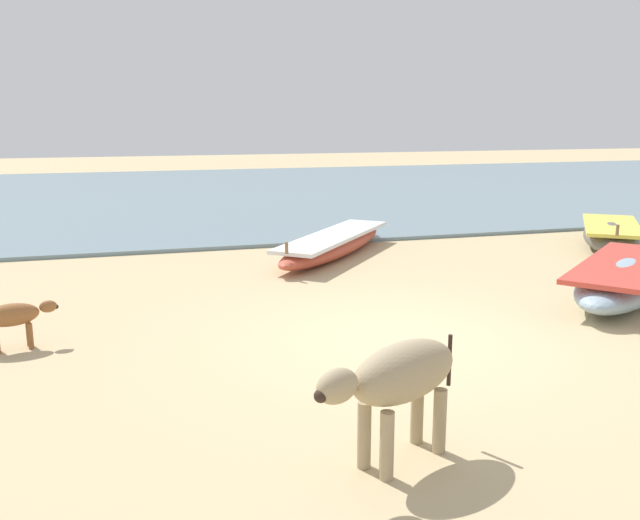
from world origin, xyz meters
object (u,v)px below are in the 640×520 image
fishing_boat_3 (333,244)px  fishing_boat_2 (611,235)px  calf_near_brown (14,316)px  cow_adult_dun (399,378)px  fishing_boat_1 (624,279)px

fishing_boat_3 → fishing_boat_2: bearing=121.5°
fishing_boat_3 → calf_near_brown: size_ratio=4.64×
cow_adult_dun → calf_near_brown: bearing=-74.7°
fishing_boat_3 → calf_near_brown: (-5.22, -4.18, 0.17)m
fishing_boat_1 → fishing_boat_3: fishing_boat_1 is taller
fishing_boat_3 → calf_near_brown: bearing=-11.3°
fishing_boat_2 → fishing_boat_3: fishing_boat_2 is taller
fishing_boat_2 → calf_near_brown: 11.44m
fishing_boat_1 → fishing_boat_2: fishing_boat_1 is taller
fishing_boat_2 → calf_near_brown: bearing=-37.8°
fishing_boat_1 → fishing_boat_3: bearing=87.8°
calf_near_brown → fishing_boat_2: bearing=3.2°
fishing_boat_3 → calf_near_brown: 6.69m
fishing_boat_3 → cow_adult_dun: (-1.92, -7.93, 0.47)m
fishing_boat_3 → calf_near_brown: fishing_boat_3 is taller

